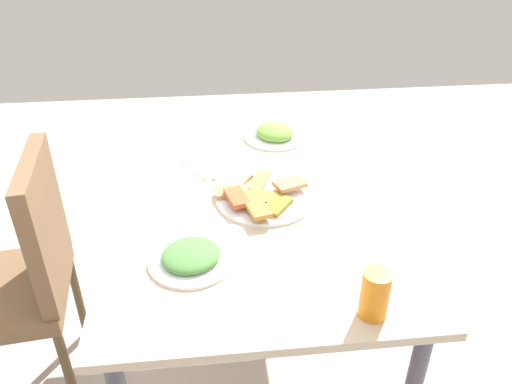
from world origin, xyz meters
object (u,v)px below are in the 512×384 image
Objects in this scene: salad_plate_rice at (191,257)px; spoon at (194,168)px; pide_platter at (261,196)px; fork at (204,168)px; soda_can at (375,294)px; salad_plate_greens at (275,134)px; dining_table at (250,223)px; dining_chair at (21,269)px; paper_napkin at (199,169)px.

spoon is (0.50, -0.01, -0.01)m from salad_plate_rice.
pide_platter reaches higher than fork.
soda_can is at bearing -179.32° from spoon.
salad_plate_rice is (-0.72, 0.32, -0.00)m from salad_plate_greens.
dining_table is 0.11m from pide_platter.
soda_can reaches higher than fork.
fork is (0.50, -0.04, -0.01)m from salad_plate_rice.
dining_chair is at bearing 86.42° from dining_table.
soda_can is (-0.51, -0.23, 0.15)m from dining_table.
salad_plate_rice is at bearing 176.95° from paper_napkin.
dining_table is at bearing -169.66° from spoon.
salad_plate_greens reaches higher than pide_platter.
pide_platter reaches higher than dining_table.
salad_plate_greens is at bearing -24.14° from salad_plate_rice.
dining_chair is at bearing 77.99° from spoon.
pide_platter reaches higher than spoon.
dining_table is at bearing 24.12° from soda_can.
spoon is (0.00, 0.04, 0.00)m from fork.
paper_napkin is (-0.22, 0.29, -0.02)m from salad_plate_greens.
spoon is at bearing 67.23° from fork.
dining_table is 1.28× the size of dining_chair.
pide_platter is (-0.00, -0.03, 0.10)m from dining_table.
paper_napkin is at bearing -74.23° from dining_chair.
salad_plate_greens reaches higher than fork.
salad_plate_rice is 1.85× the size of soda_can.
salad_plate_rice is 1.36× the size of spoon.
fork is (0.22, 0.14, 0.09)m from dining_table.
soda_can reaches higher than salad_plate_greens.
dining_table is at bearing -170.43° from fork.
salad_plate_greens is at bearing -66.57° from dining_chair.
dining_chair is at bearing 82.56° from fork.
pide_platter is 0.29m from paper_napkin.
fork is 0.04m from spoon.
pide_platter reaches higher than salad_plate_rice.
dining_chair is 2.98× the size of pide_platter.
fork reaches higher than paper_napkin.
dining_chair is 0.84m from pide_platter.
dining_table is 5.26× the size of salad_plate_rice.
dining_table is 0.28m from paper_napkin.
dining_chair reaches higher than paper_napkin.
pide_platter is 2.12× the size of paper_napkin.
dining_table is 0.27m from fork.
dining_chair is 7.60× the size of soda_can.
spoon is at bearing 43.64° from pide_platter.
dining_chair is 6.30× the size of paper_napkin.
salad_plate_rice is at bearing 146.65° from dining_table.
salad_plate_rice is at bearing 150.79° from spoon.
dining_table is 6.84× the size of fork.
fork is at bearing -74.66° from dining_chair.
spoon is at bearing -0.98° from salad_plate_rice.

